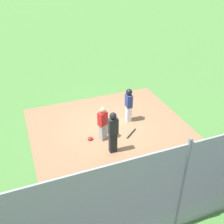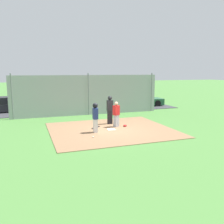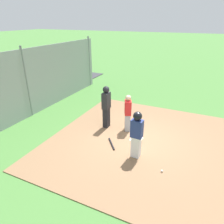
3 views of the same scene
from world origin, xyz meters
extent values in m
plane|color=#477A38|center=(0.00, 0.00, 0.00)|extent=(140.00, 140.00, 0.00)
cube|color=#896647|center=(0.00, 0.00, 0.01)|extent=(7.20, 6.40, 0.03)
cube|color=white|center=(0.00, 0.00, 0.04)|extent=(0.46, 0.46, 0.02)
cube|color=#9E9EA3|center=(-0.55, -0.61, 0.41)|extent=(0.36, 0.32, 0.76)
cube|color=red|center=(-0.55, -0.61, 1.09)|extent=(0.45, 0.39, 0.60)
sphere|color=tan|center=(-0.55, -0.61, 1.50)|extent=(0.24, 0.24, 0.24)
cube|color=black|center=(-0.45, -1.56, 0.47)|extent=(0.30, 0.22, 0.89)
cube|color=#232328|center=(-0.45, -1.56, 1.27)|extent=(0.38, 0.26, 0.70)
sphere|color=black|center=(-0.45, -1.56, 1.76)|extent=(0.28, 0.28, 0.28)
cube|color=silver|center=(1.08, 0.33, 0.42)|extent=(0.24, 0.31, 0.79)
cube|color=navy|center=(1.08, 0.33, 1.13)|extent=(0.28, 0.39, 0.62)
sphere|color=tan|center=(1.08, 0.33, 1.56)|extent=(0.25, 0.25, 0.25)
sphere|color=black|center=(1.08, 0.33, 1.58)|extent=(0.30, 0.30, 0.30)
cylinder|color=black|center=(0.76, -0.74, 0.06)|extent=(0.66, 0.55, 0.06)
ellipsoid|color=red|center=(-1.09, -0.47, 0.09)|extent=(0.24, 0.20, 0.12)
sphere|color=white|center=(1.50, 1.36, 0.07)|extent=(0.07, 0.07, 0.07)
cube|color=#93999E|center=(0.00, -5.50, 1.60)|extent=(12.00, 0.05, 3.20)
cylinder|color=slate|center=(0.00, -5.50, 1.68)|extent=(0.10, 0.10, 3.35)
camera|label=1|loc=(-3.59, -9.58, 7.21)|focal=43.06mm
camera|label=2|loc=(4.69, 13.29, 3.49)|focal=38.57mm
camera|label=3|loc=(6.85, 2.14, 4.43)|focal=33.40mm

